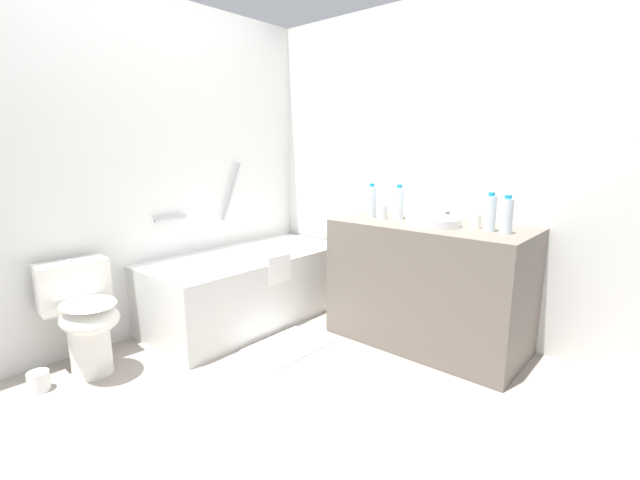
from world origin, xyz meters
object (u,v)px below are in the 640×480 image
sink_faucet (447,217)px  toilet_paper_roll (39,381)px  water_bottle_2 (372,201)px  drinking_glass_1 (382,212)px  toilet (84,315)px  water_bottle_3 (490,213)px  water_bottle_1 (399,203)px  bathtub (249,284)px  sink_basin (433,221)px  drinking_glass_0 (475,221)px  bath_mat (288,346)px  water_bottle_0 (507,216)px

sink_faucet → toilet_paper_roll: (-2.14, 1.36, -0.81)m
water_bottle_2 → toilet_paper_roll: 2.32m
drinking_glass_1 → toilet_paper_roll: 2.32m
toilet → water_bottle_3: (1.68, -1.73, 0.59)m
water_bottle_1 → water_bottle_2: bearing=104.2°
bathtub → water_bottle_1: size_ratio=6.53×
water_bottle_2 → water_bottle_3: 0.85m
sink_basin → water_bottle_3: size_ratio=1.50×
water_bottle_2 → drinking_glass_0: bearing=-84.9°
toilet → water_bottle_3: water_bottle_3 is taller
bathtub → drinking_glass_1: (0.49, -0.90, 0.60)m
bathtub → sink_faucet: bearing=-62.1°
water_bottle_3 → sink_basin: bearing=94.8°
water_bottle_1 → bath_mat: (-0.72, 0.39, -0.94)m
toilet → bath_mat: bearing=60.0°
water_bottle_3 → drinking_glass_0: (0.07, 0.11, -0.07)m
sink_basin → sink_faucet: bearing=0.0°
bathtub → toilet: (-1.17, 0.09, 0.08)m
toilet_paper_roll → water_bottle_3: bearing=-41.1°
water_bottle_2 → drinking_glass_0: water_bottle_2 is taller
sink_basin → water_bottle_3: 0.36m
water_bottle_2 → water_bottle_3: size_ratio=1.03×
sink_basin → water_bottle_2: water_bottle_2 is taller
water_bottle_0 → water_bottle_1: water_bottle_1 is taller
sink_basin → water_bottle_0: 0.45m
water_bottle_3 → bathtub: bearing=107.1°
water_bottle_1 → water_bottle_0: bearing=-94.7°
bath_mat → water_bottle_2: bearing=-16.4°
water_bottle_1 → drinking_glass_1: (-0.07, 0.09, -0.06)m
water_bottle_1 → drinking_glass_0: bearing=-88.3°
water_bottle_0 → drinking_glass_1: 0.84m
drinking_glass_0 → toilet_paper_roll: drinking_glass_0 is taller
water_bottle_2 → water_bottle_1: bearing=-75.8°
water_bottle_0 → water_bottle_3: 0.10m
sink_basin → bath_mat: (-0.64, 0.70, -0.86)m
bathtub → sink_basin: (0.48, -1.29, 0.58)m
sink_faucet → water_bottle_3: 0.40m
water_bottle_2 → toilet_paper_roll: bearing=156.3°
toilet_paper_roll → sink_basin: bearing=-35.2°
bathtub → water_bottle_1: bearing=-60.5°
sink_basin → water_bottle_2: 0.51m
sink_faucet → water_bottle_2: bearing=109.3°
toilet → drinking_glass_0: 2.44m
sink_faucet → water_bottle_1: size_ratio=0.63×
water_bottle_2 → water_bottle_3: bearing=-90.2°
sink_faucet → drinking_glass_1: bearing=116.5°
water_bottle_1 → water_bottle_3: size_ratio=1.03×
toilet → drinking_glass_0: bearing=51.1°
water_bottle_0 → bath_mat: size_ratio=0.42×
sink_basin → water_bottle_0: bearing=-87.5°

